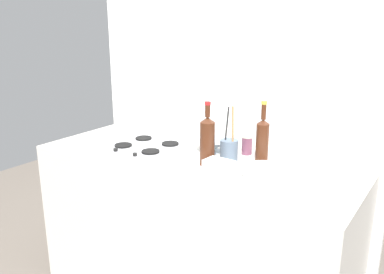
{
  "coord_description": "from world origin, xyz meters",
  "views": [
    {
      "loc": [
        1.17,
        -1.71,
        1.61
      ],
      "look_at": [
        0.0,
        0.0,
        1.02
      ],
      "focal_mm": 37.22,
      "sensor_mm": 36.0,
      "label": 1
    }
  ],
  "objects_px": {
    "plate_stack": "(267,174)",
    "mixing_bowl": "(213,145)",
    "wine_bottle_leftmost": "(262,140)",
    "butter_dish": "(220,167)",
    "condiment_jar_front": "(247,145)",
    "stovetop_hob": "(147,147)",
    "wine_bottle_mid_left": "(207,140)",
    "utensil_crock": "(229,149)"
  },
  "relations": [
    {
      "from": "plate_stack",
      "to": "mixing_bowl",
      "type": "xyz_separation_m",
      "value": [
        -0.44,
        0.22,
        0.01
      ]
    },
    {
      "from": "wine_bottle_leftmost",
      "to": "butter_dish",
      "type": "xyz_separation_m",
      "value": [
        -0.1,
        -0.25,
        -0.1
      ]
    },
    {
      "from": "butter_dish",
      "to": "condiment_jar_front",
      "type": "relative_size",
      "value": 1.42
    },
    {
      "from": "plate_stack",
      "to": "wine_bottle_leftmost",
      "type": "bearing_deg",
      "value": 122.12
    },
    {
      "from": "stovetop_hob",
      "to": "plate_stack",
      "type": "relative_size",
      "value": 1.63
    },
    {
      "from": "wine_bottle_leftmost",
      "to": "condiment_jar_front",
      "type": "height_order",
      "value": "wine_bottle_leftmost"
    },
    {
      "from": "plate_stack",
      "to": "wine_bottle_mid_left",
      "type": "height_order",
      "value": "wine_bottle_mid_left"
    },
    {
      "from": "wine_bottle_leftmost",
      "to": "wine_bottle_mid_left",
      "type": "relative_size",
      "value": 1.0
    },
    {
      "from": "butter_dish",
      "to": "condiment_jar_front",
      "type": "bearing_deg",
      "value": 95.48
    },
    {
      "from": "stovetop_hob",
      "to": "utensil_crock",
      "type": "bearing_deg",
      "value": 11.2
    },
    {
      "from": "wine_bottle_leftmost",
      "to": "condiment_jar_front",
      "type": "xyz_separation_m",
      "value": [
        -0.14,
        0.1,
        -0.07
      ]
    },
    {
      "from": "wine_bottle_mid_left",
      "to": "utensil_crock",
      "type": "distance_m",
      "value": 0.15
    },
    {
      "from": "wine_bottle_leftmost",
      "to": "mixing_bowl",
      "type": "relative_size",
      "value": 1.59
    },
    {
      "from": "stovetop_hob",
      "to": "butter_dish",
      "type": "xyz_separation_m",
      "value": [
        0.56,
        -0.1,
        0.02
      ]
    },
    {
      "from": "plate_stack",
      "to": "utensil_crock",
      "type": "height_order",
      "value": "utensil_crock"
    },
    {
      "from": "plate_stack",
      "to": "utensil_crock",
      "type": "distance_m",
      "value": 0.32
    },
    {
      "from": "stovetop_hob",
      "to": "wine_bottle_leftmost",
      "type": "relative_size",
      "value": 1.23
    },
    {
      "from": "stovetop_hob",
      "to": "utensil_crock",
      "type": "distance_m",
      "value": 0.51
    },
    {
      "from": "wine_bottle_mid_left",
      "to": "condiment_jar_front",
      "type": "relative_size",
      "value": 3.04
    },
    {
      "from": "stovetop_hob",
      "to": "condiment_jar_front",
      "type": "distance_m",
      "value": 0.58
    },
    {
      "from": "plate_stack",
      "to": "utensil_crock",
      "type": "xyz_separation_m",
      "value": [
        -0.29,
        0.14,
        0.03
      ]
    },
    {
      "from": "utensil_crock",
      "to": "butter_dish",
      "type": "bearing_deg",
      "value": -72.28
    },
    {
      "from": "plate_stack",
      "to": "butter_dish",
      "type": "distance_m",
      "value": 0.23
    },
    {
      "from": "mixing_bowl",
      "to": "wine_bottle_leftmost",
      "type": "bearing_deg",
      "value": -4.94
    },
    {
      "from": "wine_bottle_leftmost",
      "to": "butter_dish",
      "type": "relative_size",
      "value": 2.14
    },
    {
      "from": "wine_bottle_leftmost",
      "to": "utensil_crock",
      "type": "height_order",
      "value": "wine_bottle_leftmost"
    },
    {
      "from": "wine_bottle_mid_left",
      "to": "utensil_crock",
      "type": "xyz_separation_m",
      "value": [
        0.06,
        0.12,
        -0.07
      ]
    },
    {
      "from": "wine_bottle_leftmost",
      "to": "mixing_bowl",
      "type": "distance_m",
      "value": 0.33
    },
    {
      "from": "stovetop_hob",
      "to": "condiment_jar_front",
      "type": "xyz_separation_m",
      "value": [
        0.52,
        0.25,
        0.04
      ]
    },
    {
      "from": "stovetop_hob",
      "to": "wine_bottle_leftmost",
      "type": "bearing_deg",
      "value": 12.59
    },
    {
      "from": "utensil_crock",
      "to": "plate_stack",
      "type": "bearing_deg",
      "value": -26.04
    },
    {
      "from": "mixing_bowl",
      "to": "butter_dish",
      "type": "distance_m",
      "value": 0.35
    },
    {
      "from": "stovetop_hob",
      "to": "mixing_bowl",
      "type": "height_order",
      "value": "mixing_bowl"
    },
    {
      "from": "condiment_jar_front",
      "to": "mixing_bowl",
      "type": "bearing_deg",
      "value": -157.12
    },
    {
      "from": "wine_bottle_mid_left",
      "to": "butter_dish",
      "type": "xyz_separation_m",
      "value": [
        0.13,
        -0.08,
        -0.1
      ]
    },
    {
      "from": "condiment_jar_front",
      "to": "wine_bottle_mid_left",
      "type": "bearing_deg",
      "value": -108.41
    },
    {
      "from": "condiment_jar_front",
      "to": "butter_dish",
      "type": "bearing_deg",
      "value": -84.52
    },
    {
      "from": "plate_stack",
      "to": "mixing_bowl",
      "type": "bearing_deg",
      "value": 153.52
    },
    {
      "from": "wine_bottle_leftmost",
      "to": "stovetop_hob",
      "type": "bearing_deg",
      "value": -167.41
    },
    {
      "from": "plate_stack",
      "to": "condiment_jar_front",
      "type": "bearing_deg",
      "value": 131.2
    },
    {
      "from": "utensil_crock",
      "to": "condiment_jar_front",
      "type": "xyz_separation_m",
      "value": [
        0.03,
        0.15,
        -0.01
      ]
    },
    {
      "from": "stovetop_hob",
      "to": "butter_dish",
      "type": "height_order",
      "value": "butter_dish"
    }
  ]
}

